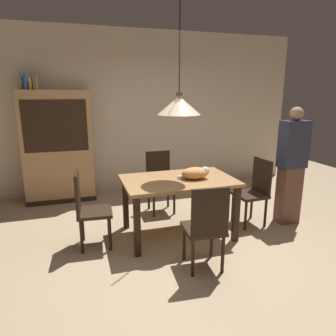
{
  "coord_description": "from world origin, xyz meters",
  "views": [
    {
      "loc": [
        -1.09,
        -2.99,
        1.81
      ],
      "look_at": [
        0.05,
        0.68,
        0.85
      ],
      "focal_mm": 32.43,
      "sensor_mm": 36.0,
      "label": 1
    }
  ],
  "objects_px": {
    "dining_table": "(178,187)",
    "chair_right_side": "(255,189)",
    "book_brown_thick": "(36,82)",
    "pendant_lamp": "(179,105)",
    "book_green_slim": "(22,81)",
    "chair_far_back": "(160,179)",
    "person_standing": "(291,166)",
    "book_blue_wide": "(26,82)",
    "cat_sleeping": "(196,173)",
    "hutch_bookcase": "(58,149)",
    "book_yellow_short": "(31,84)",
    "chair_near_front": "(206,225)",
    "chair_left_side": "(88,206)"
  },
  "relations": [
    {
      "from": "dining_table",
      "to": "chair_far_back",
      "type": "height_order",
      "value": "chair_far_back"
    },
    {
      "from": "book_blue_wide",
      "to": "book_brown_thick",
      "type": "height_order",
      "value": "book_blue_wide"
    },
    {
      "from": "cat_sleeping",
      "to": "book_blue_wide",
      "type": "height_order",
      "value": "book_blue_wide"
    },
    {
      "from": "cat_sleeping",
      "to": "hutch_bookcase",
      "type": "bearing_deg",
      "value": 131.8
    },
    {
      "from": "chair_near_front",
      "to": "person_standing",
      "type": "bearing_deg",
      "value": 25.71
    },
    {
      "from": "chair_near_front",
      "to": "book_green_slim",
      "type": "distance_m",
      "value": 3.64
    },
    {
      "from": "dining_table",
      "to": "hutch_bookcase",
      "type": "height_order",
      "value": "hutch_bookcase"
    },
    {
      "from": "hutch_bookcase",
      "to": "person_standing",
      "type": "distance_m",
      "value": 3.66
    },
    {
      "from": "chair_right_side",
      "to": "book_yellow_short",
      "type": "bearing_deg",
      "value": 147.97
    },
    {
      "from": "chair_right_side",
      "to": "hutch_bookcase",
      "type": "distance_m",
      "value": 3.22
    },
    {
      "from": "book_green_slim",
      "to": "person_standing",
      "type": "xyz_separation_m",
      "value": [
        3.54,
        -1.94,
        -1.16
      ]
    },
    {
      "from": "cat_sleeping",
      "to": "pendant_lamp",
      "type": "relative_size",
      "value": 0.3
    },
    {
      "from": "chair_near_front",
      "to": "book_blue_wide",
      "type": "relative_size",
      "value": 3.88
    },
    {
      "from": "chair_far_back",
      "to": "book_green_slim",
      "type": "xyz_separation_m",
      "value": [
        -1.93,
        0.96,
        1.47
      ]
    },
    {
      "from": "chair_far_back",
      "to": "person_standing",
      "type": "relative_size",
      "value": 0.57
    },
    {
      "from": "cat_sleeping",
      "to": "book_blue_wide",
      "type": "xyz_separation_m",
      "value": [
        -2.08,
        1.9,
        1.14
      ]
    },
    {
      "from": "chair_far_back",
      "to": "cat_sleeping",
      "type": "relative_size",
      "value": 2.38
    },
    {
      "from": "book_green_slim",
      "to": "chair_left_side",
      "type": "bearing_deg",
      "value": -66.48
    },
    {
      "from": "dining_table",
      "to": "book_brown_thick",
      "type": "height_order",
      "value": "book_brown_thick"
    },
    {
      "from": "hutch_bookcase",
      "to": "book_brown_thick",
      "type": "xyz_separation_m",
      "value": [
        -0.25,
        0.0,
        1.07
      ]
    },
    {
      "from": "dining_table",
      "to": "person_standing",
      "type": "distance_m",
      "value": 1.63
    },
    {
      "from": "book_green_slim",
      "to": "book_yellow_short",
      "type": "distance_m",
      "value": 0.13
    },
    {
      "from": "chair_far_back",
      "to": "book_yellow_short",
      "type": "bearing_deg",
      "value": 151.98
    },
    {
      "from": "chair_right_side",
      "to": "cat_sleeping",
      "type": "relative_size",
      "value": 2.38
    },
    {
      "from": "chair_far_back",
      "to": "book_green_slim",
      "type": "relative_size",
      "value": 3.58
    },
    {
      "from": "hutch_bookcase",
      "to": "pendant_lamp",
      "type": "bearing_deg",
      "value": -50.95
    },
    {
      "from": "pendant_lamp",
      "to": "book_green_slim",
      "type": "bearing_deg",
      "value": 136.33
    },
    {
      "from": "book_blue_wide",
      "to": "book_brown_thick",
      "type": "distance_m",
      "value": 0.13
    },
    {
      "from": "chair_far_back",
      "to": "person_standing",
      "type": "distance_m",
      "value": 1.91
    },
    {
      "from": "dining_table",
      "to": "hutch_bookcase",
      "type": "distance_m",
      "value": 2.38
    },
    {
      "from": "chair_left_side",
      "to": "pendant_lamp",
      "type": "bearing_deg",
      "value": -0.27
    },
    {
      "from": "book_green_slim",
      "to": "chair_right_side",
      "type": "bearing_deg",
      "value": -30.99
    },
    {
      "from": "dining_table",
      "to": "pendant_lamp",
      "type": "distance_m",
      "value": 1.01
    },
    {
      "from": "book_green_slim",
      "to": "book_blue_wide",
      "type": "distance_m",
      "value": 0.06
    },
    {
      "from": "pendant_lamp",
      "to": "book_blue_wide",
      "type": "distance_m",
      "value": 2.64
    },
    {
      "from": "dining_table",
      "to": "chair_right_side",
      "type": "distance_m",
      "value": 1.14
    },
    {
      "from": "dining_table",
      "to": "chair_left_side",
      "type": "xyz_separation_m",
      "value": [
        -1.13,
        0.01,
        -0.14
      ]
    },
    {
      "from": "chair_far_back",
      "to": "pendant_lamp",
      "type": "height_order",
      "value": "pendant_lamp"
    },
    {
      "from": "dining_table",
      "to": "chair_left_side",
      "type": "bearing_deg",
      "value": 179.73
    },
    {
      "from": "pendant_lamp",
      "to": "hutch_bookcase",
      "type": "relative_size",
      "value": 0.7
    },
    {
      "from": "chair_right_side",
      "to": "cat_sleeping",
      "type": "bearing_deg",
      "value": -175.85
    },
    {
      "from": "book_green_slim",
      "to": "person_standing",
      "type": "relative_size",
      "value": 0.16
    },
    {
      "from": "chair_near_front",
      "to": "book_yellow_short",
      "type": "bearing_deg",
      "value": 123.49
    },
    {
      "from": "chair_right_side",
      "to": "book_brown_thick",
      "type": "xyz_separation_m",
      "value": [
        -2.86,
        1.83,
        1.45
      ]
    },
    {
      "from": "pendant_lamp",
      "to": "book_brown_thick",
      "type": "height_order",
      "value": "pendant_lamp"
    },
    {
      "from": "pendant_lamp",
      "to": "book_green_slim",
      "type": "height_order",
      "value": "pendant_lamp"
    },
    {
      "from": "pendant_lamp",
      "to": "book_yellow_short",
      "type": "height_order",
      "value": "pendant_lamp"
    },
    {
      "from": "cat_sleeping",
      "to": "chair_far_back",
      "type": "bearing_deg",
      "value": 102.48
    },
    {
      "from": "chair_near_front",
      "to": "book_yellow_short",
      "type": "xyz_separation_m",
      "value": [
        -1.8,
        2.72,
        1.43
      ]
    },
    {
      "from": "chair_right_side",
      "to": "cat_sleeping",
      "type": "xyz_separation_m",
      "value": [
        -0.92,
        -0.07,
        0.32
      ]
    }
  ]
}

